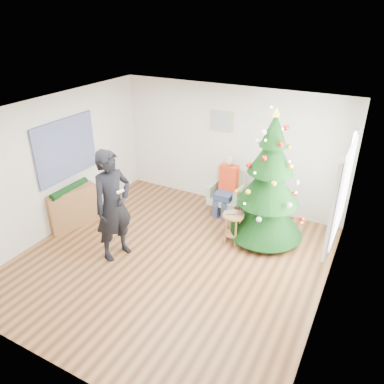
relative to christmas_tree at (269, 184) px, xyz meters
The scene contains 19 objects.
floor 2.21m from the christmas_tree, 129.60° to the right, with size 5.00×5.00×0.00m, color brown.
ceiling 2.39m from the christmas_tree, 129.60° to the right, with size 5.00×5.00×0.00m, color white.
wall_back 1.60m from the christmas_tree, 139.17° to the left, with size 5.00×5.00×0.00m, color silver.
wall_front 4.14m from the christmas_tree, 106.95° to the right, with size 5.00×5.00×0.00m, color silver.
wall_left 3.99m from the christmas_tree, 158.52° to the right, with size 5.00×5.00×0.00m, color silver.
wall_right 1.96m from the christmas_tree, 48.41° to the right, with size 5.00×5.00×0.00m, color silver.
window_panel 1.39m from the christmas_tree, 19.92° to the right, with size 0.04×1.30×1.40m, color white.
curtains 1.37m from the christmas_tree, 20.36° to the right, with size 0.05×1.75×1.50m.
christmas_tree is the anchor object (origin of this frame).
stool 1.05m from the christmas_tree, 139.82° to the right, with size 0.39×0.39×0.59m.
laptop 0.83m from the christmas_tree, 139.82° to the right, with size 0.32×0.21×0.03m, color silver.
armchair 1.44m from the christmas_tree, 150.05° to the left, with size 0.68×0.62×0.96m.
seated_person 1.29m from the christmas_tree, 152.10° to the left, with size 0.38×0.54×1.26m.
standing_man 2.76m from the christmas_tree, 140.94° to the right, with size 0.72×0.47×1.98m, color black.
game_controller 2.62m from the christmas_tree, 137.52° to the right, with size 0.04×0.13×0.04m, color white.
console 3.86m from the christmas_tree, 159.01° to the right, with size 0.30×1.00×0.80m, color brown.
garland 3.80m from the christmas_tree, 159.01° to the right, with size 0.14×0.14×0.90m, color black.
tapestry 3.87m from the christmas_tree, 162.47° to the right, with size 0.03×1.50×1.15m, color black.
framed_picture 1.87m from the christmas_tree, 144.44° to the left, with size 0.52×0.05×0.42m.
Camera 1 is at (2.82, -4.52, 4.01)m, focal length 35.00 mm.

